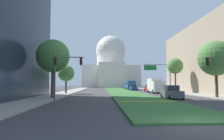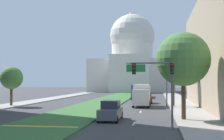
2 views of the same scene
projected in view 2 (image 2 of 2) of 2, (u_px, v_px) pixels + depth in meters
ground_plane at (112, 100)px, 62.34m from camera, size 260.00×260.00×0.00m
grass_median at (108, 101)px, 57.32m from camera, size 6.78×91.26×0.14m
median_curb_nose at (39, 126)px, 24.32m from camera, size 6.10×0.50×0.04m
lane_dashes_right at (147, 100)px, 61.28m from camera, size 0.16×66.39×0.01m
sidewalk_left at (30, 102)px, 54.14m from camera, size 4.00×91.26×0.15m
sidewalk_right at (180, 104)px, 50.48m from camera, size 4.00×91.26×0.15m
capitol_building at (132, 60)px, 112.29m from camera, size 29.39×22.52×28.50m
traffic_light_near_right at (161, 79)px, 23.92m from camera, size 3.34×0.35×5.20m
overhead_guide_sign at (151, 74)px, 46.31m from camera, size 6.09×0.20×6.50m
street_tree_right_near at (183, 59)px, 29.24m from camera, size 5.03×5.03×8.22m
street_tree_left_mid at (12, 78)px, 46.12m from camera, size 3.32×3.32×5.82m
street_tree_right_mid at (173, 66)px, 45.25m from camera, size 3.45×3.45×7.67m
sedan_lead_stopped at (111, 111)px, 29.51m from camera, size 1.86×4.69×1.85m
sedan_midblock at (146, 98)px, 52.56m from camera, size 2.02×4.63×1.80m
sedan_distant at (136, 95)px, 63.70m from camera, size 1.94×4.57×1.70m
box_truck_delivery at (142, 95)px, 45.59m from camera, size 2.40×6.40×3.20m
city_bus at (139, 90)px, 72.17m from camera, size 2.62×11.00×2.95m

